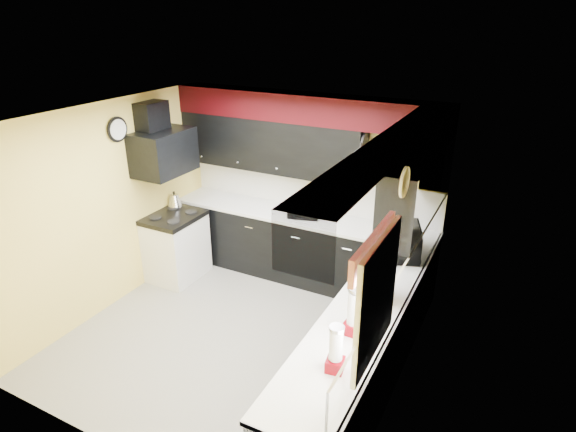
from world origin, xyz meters
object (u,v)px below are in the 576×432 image
object	(u,v)px
knife_block	(381,219)
kettle	(175,201)
microwave	(401,241)
toaster_oven	(304,208)
utensil_crock	(380,224)

from	to	relation	value
knife_block	kettle	size ratio (longest dim) A/B	1.22
microwave	knife_block	distance (m)	0.70
microwave	knife_block	bearing A→B (deg)	15.37
toaster_oven	kettle	distance (m)	1.82
microwave	toaster_oven	bearing A→B (deg)	52.15
utensil_crock	knife_block	distance (m)	0.07
toaster_oven	kettle	bearing A→B (deg)	179.81
toaster_oven	utensil_crock	xyz separation A→B (m)	(1.02, 0.04, -0.03)
toaster_oven	microwave	bearing A→B (deg)	-32.93
kettle	toaster_oven	bearing A→B (deg)	14.64
microwave	knife_block	xyz separation A→B (m)	(-0.40, 0.57, -0.04)
toaster_oven	knife_block	world-z (taller)	knife_block
utensil_crock	kettle	world-z (taller)	utensil_crock
toaster_oven	kettle	world-z (taller)	toaster_oven
toaster_oven	knife_block	bearing A→B (deg)	-8.72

